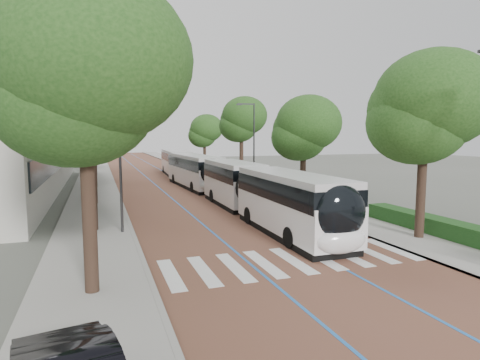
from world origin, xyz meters
The scene contains 17 objects.
ground centered at (0.00, 0.00, 0.00)m, with size 160.00×160.00×0.00m, color #51544C.
road centered at (0.00, 40.00, 0.01)m, with size 11.00×140.00×0.02m, color brown.
sidewalk_left centered at (-7.50, 40.00, 0.06)m, with size 4.00×140.00×0.12m, color gray.
sidewalk_right centered at (7.50, 40.00, 0.06)m, with size 4.00×140.00×0.12m, color gray.
kerb_left centered at (-5.60, 40.00, 0.06)m, with size 0.20×140.00×0.14m, color gray.
kerb_right centered at (5.60, 40.00, 0.06)m, with size 0.20×140.00×0.14m, color gray.
zebra_crossing centered at (0.20, 1.00, 0.03)m, with size 10.55×3.60×0.01m.
lane_line_left centered at (-1.60, 40.00, 0.02)m, with size 0.12×126.00×0.01m, color #2467B8.
lane_line_right centered at (1.60, 40.00, 0.02)m, with size 0.12×126.00×0.01m, color #2467B8.
hedge centered at (9.10, 0.00, 0.52)m, with size 1.20×14.00×0.80m, color #153D15.
streetlight_far centered at (6.62, 22.00, 4.82)m, with size 1.82×0.20×8.00m.
lamp_post_left centered at (-6.10, 8.00, 4.12)m, with size 0.14×0.14×8.00m, color #313033.
trees_left centered at (-7.50, 25.10, 6.84)m, with size 6.48×61.01×10.18m.
trees_right centered at (7.70, 19.45, 5.98)m, with size 5.60×47.20×8.74m.
lead_bus centered at (2.13, 8.77, 1.63)m, with size 2.70×18.42×3.20m.
bus_queued_0 centered at (1.81, 25.02, 1.62)m, with size 3.08×12.50×3.20m.
bus_queued_1 centered at (2.27, 37.40, 1.62)m, with size 3.16×12.51×3.20m.
Camera 1 is at (-7.18, -13.33, 5.12)m, focal length 30.00 mm.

